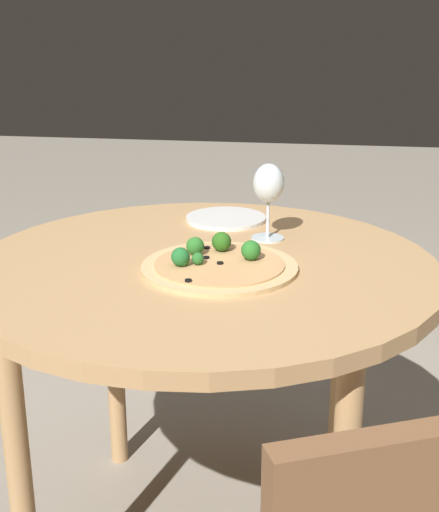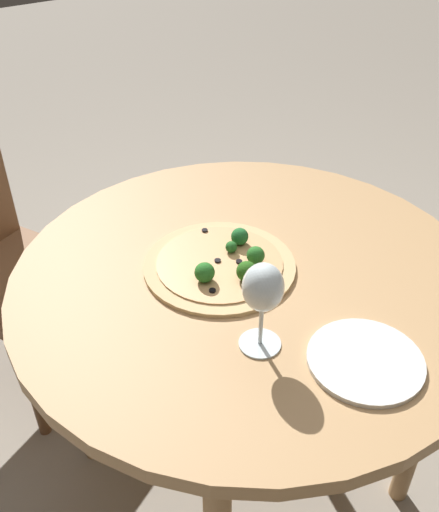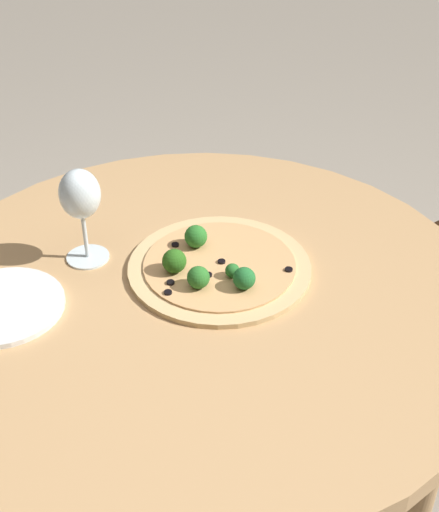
% 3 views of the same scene
% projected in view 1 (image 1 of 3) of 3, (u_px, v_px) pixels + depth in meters
% --- Properties ---
extents(dining_table, '(1.03, 1.03, 0.76)m').
position_uv_depth(dining_table, '(204.00, 295.00, 1.59)').
color(dining_table, tan).
rests_on(dining_table, ground_plane).
extents(pizza, '(0.33, 0.33, 0.06)m').
position_uv_depth(pizza, '(218.00, 263.00, 1.51)').
color(pizza, tan).
rests_on(pizza, dining_table).
extents(wine_glass, '(0.08, 0.08, 0.18)m').
position_uv_depth(wine_glass, '(269.00, 186.00, 1.67)').
color(wine_glass, silver).
rests_on(wine_glass, dining_table).
extents(plate_near, '(0.21, 0.21, 0.01)m').
position_uv_depth(plate_near, '(227.00, 218.00, 1.87)').
color(plate_near, silver).
rests_on(plate_near, dining_table).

